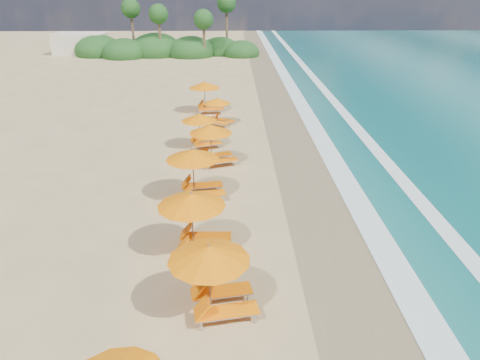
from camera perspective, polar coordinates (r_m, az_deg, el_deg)
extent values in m
plane|color=tan|center=(20.57, 0.00, -3.05)|extent=(160.00, 160.00, 0.00)
cube|color=#8A7952|center=(21.02, 10.98, -2.89)|extent=(4.00, 160.00, 0.01)
cube|color=white|center=(21.36, 14.93, -2.75)|extent=(1.20, 160.00, 0.01)
cube|color=white|center=(22.37, 22.35, -2.59)|extent=(0.80, 160.00, 0.01)
cylinder|color=olive|center=(13.64, -3.93, -12.91)|extent=(0.06, 0.06, 2.41)
cone|color=orange|center=(13.06, -4.06, -9.41)|extent=(2.87, 2.87, 0.48)
sphere|color=olive|center=(12.91, -4.09, -8.42)|extent=(0.09, 0.09, 0.09)
cylinder|color=olive|center=(16.52, -6.16, -5.70)|extent=(0.06, 0.06, 2.45)
cone|color=orange|center=(16.03, -6.32, -2.54)|extent=(2.55, 2.55, 0.49)
sphere|color=olive|center=(15.91, -6.36, -1.66)|extent=(0.09, 0.09, 0.09)
cylinder|color=olive|center=(20.72, -6.04, 0.73)|extent=(0.06, 0.06, 2.43)
cone|color=orange|center=(20.34, -6.16, 3.33)|extent=(2.87, 2.87, 0.49)
sphere|color=olive|center=(20.25, -6.20, 4.05)|extent=(0.09, 0.09, 0.09)
cylinder|color=olive|center=(24.53, -3.76, 4.46)|extent=(0.06, 0.06, 2.31)
cone|color=orange|center=(24.22, -3.82, 6.60)|extent=(3.03, 3.03, 0.46)
sphere|color=olive|center=(24.14, -3.84, 7.19)|extent=(0.08, 0.08, 0.08)
cylinder|color=olive|center=(27.32, -5.22, 6.29)|extent=(0.05, 0.05, 2.13)
cone|color=orange|center=(27.07, -5.29, 8.07)|extent=(2.78, 2.78, 0.43)
sphere|color=olive|center=(27.00, -5.31, 8.56)|extent=(0.08, 0.08, 0.08)
cylinder|color=olive|center=(31.94, -2.97, 8.81)|extent=(0.05, 0.05, 1.91)
cone|color=orange|center=(31.74, -3.00, 10.19)|extent=(2.67, 2.67, 0.38)
sphere|color=olive|center=(31.69, -3.01, 10.57)|extent=(0.07, 0.07, 0.07)
cylinder|color=olive|center=(35.13, -4.56, 10.59)|extent=(0.06, 0.06, 2.39)
cone|color=orange|center=(34.91, -4.62, 12.17)|extent=(2.70, 2.70, 0.48)
sphere|color=olive|center=(34.85, -4.63, 12.59)|extent=(0.09, 0.09, 0.09)
ellipsoid|color=#163D14|center=(64.14, -6.36, 16.18)|extent=(6.40, 6.40, 4.16)
ellipsoid|color=#163D14|center=(65.74, -10.81, 16.18)|extent=(7.20, 7.20, 4.68)
ellipsoid|color=#163D14|center=(64.59, -14.72, 15.59)|extent=(6.00, 6.00, 3.90)
ellipsoid|color=#163D14|center=(65.90, -2.60, 16.44)|extent=(5.60, 5.60, 3.64)
ellipsoid|color=#163D14|center=(67.51, -17.77, 15.65)|extent=(6.60, 6.60, 4.29)
ellipsoid|color=#163D14|center=(63.92, 0.16, 16.17)|extent=(5.00, 5.00, 3.25)
cylinder|color=brown|center=(61.78, -4.67, 17.70)|extent=(0.36, 0.36, 5.00)
sphere|color=#163D14|center=(61.55, -4.75, 20.01)|extent=(2.60, 2.60, 2.60)
cylinder|color=brown|center=(63.37, -10.32, 17.85)|extent=(0.36, 0.36, 5.60)
sphere|color=#163D14|center=(63.14, -10.52, 20.37)|extent=(2.60, 2.60, 2.60)
cylinder|color=brown|center=(66.02, -13.68, 18.08)|extent=(0.36, 0.36, 6.20)
sphere|color=#163D14|center=(65.80, -13.96, 20.75)|extent=(2.60, 2.60, 2.60)
cylinder|color=brown|center=(65.56, -1.72, 18.93)|extent=(0.36, 0.36, 6.80)
sphere|color=#163D14|center=(65.34, -1.76, 21.90)|extent=(2.60, 2.60, 2.60)
cube|color=beige|center=(70.19, -19.85, 16.29)|extent=(7.00, 5.00, 2.80)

